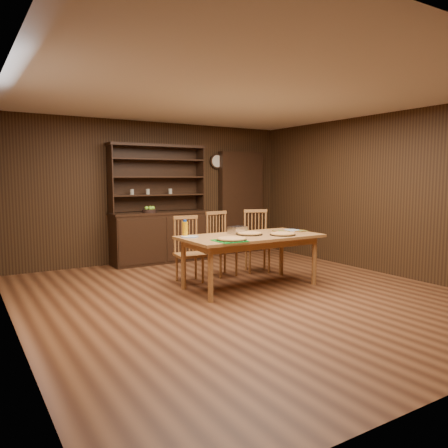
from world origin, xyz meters
TOP-DOWN VIEW (x-y plane):
  - floor at (0.00, 0.00)m, footprint 6.00×6.00m
  - room_shell at (0.00, 0.00)m, footprint 6.00×6.00m
  - china_hutch at (-0.00, 2.75)m, footprint 1.84×0.52m
  - doorway at (1.90, 2.90)m, footprint 1.00×0.18m
  - wall_clock at (1.35, 2.96)m, footprint 0.30×0.05m
  - dining_table at (0.35, 0.34)m, footprint 1.99×1.00m
  - chair_left at (-0.25, 1.12)m, footprint 0.45×0.43m
  - chair_center at (0.39, 1.24)m, footprint 0.46×0.44m
  - chair_right at (1.08, 1.20)m, footprint 0.55×0.54m
  - pizza_left at (-0.16, 0.04)m, footprint 0.40×0.40m
  - pizza_right at (0.74, 0.10)m, footprint 0.37×0.37m
  - pizza_center at (0.36, 0.38)m, footprint 0.38×0.38m
  - cooling_rack at (-0.22, -0.01)m, footprint 0.45×0.45m
  - plate_left at (-0.49, 0.59)m, footprint 0.24×0.24m
  - plate_right at (1.19, 0.44)m, footprint 0.24×0.24m
  - foil_dish at (0.30, 0.61)m, footprint 0.29×0.24m
  - juice_bottle at (-0.51, 0.70)m, footprint 0.08×0.08m
  - pot_holder_a at (1.25, 0.33)m, footprint 0.22×0.22m
  - pot_holder_b at (0.98, 0.43)m, footprint 0.22×0.22m
  - fruit_bowl at (-0.23, 2.69)m, footprint 0.25×0.25m

SIDE VIEW (x-z plane):
  - floor at x=0.00m, z-range 0.00..0.00m
  - chair_left at x=-0.25m, z-range 0.03..1.02m
  - chair_center at x=0.39m, z-range 0.03..1.06m
  - chair_right at x=1.08m, z-range 0.03..1.06m
  - china_hutch at x=0.00m, z-range -0.49..1.68m
  - dining_table at x=0.35m, z-range 0.30..1.05m
  - pot_holder_a at x=1.25m, z-range 0.75..0.76m
  - pot_holder_b at x=0.98m, z-range 0.75..0.76m
  - cooling_rack at x=-0.22m, z-range 0.75..0.77m
  - plate_right at x=1.19m, z-range 0.75..0.77m
  - plate_left at x=-0.49m, z-range 0.75..0.77m
  - pizza_center at x=0.36m, z-range 0.75..0.79m
  - pizza_left at x=-0.16m, z-range 0.75..0.79m
  - pizza_right at x=0.74m, z-range 0.75..0.79m
  - foil_dish at x=0.30m, z-range 0.75..0.85m
  - juice_bottle at x=-0.51m, z-range 0.74..0.98m
  - fruit_bowl at x=-0.23m, z-range 0.93..1.04m
  - doorway at x=1.90m, z-range 0.00..2.10m
  - room_shell at x=0.00m, z-range -1.42..4.58m
  - wall_clock at x=1.35m, z-range 1.75..2.05m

